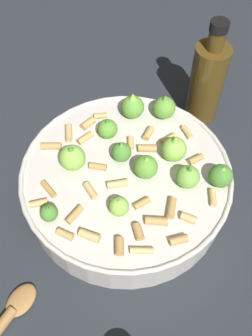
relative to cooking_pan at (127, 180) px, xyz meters
The scene contains 3 objects.
ground_plane 0.04m from the cooking_pan, 147.96° to the left, with size 2.40×2.40×0.00m, color #23282D.
cooking_pan is the anchor object (origin of this frame).
olive_oil_bottle 0.24m from the cooking_pan, 29.93° to the right, with size 0.06×0.06×0.21m.
Camera 1 is at (-0.34, -0.05, 0.56)m, focal length 40.61 mm.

